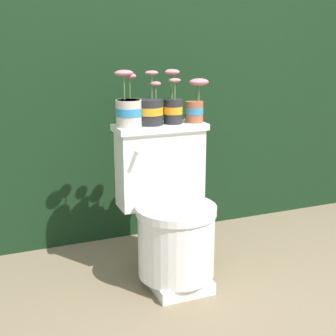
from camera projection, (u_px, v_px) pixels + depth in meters
ground_plane at (185, 278)px, 2.26m from camera, size 12.00×12.00×0.00m
hedge_backdrop at (115, 86)px, 3.06m from camera, size 4.33×1.09×1.65m
toilet at (170, 215)px, 2.18m from camera, size 0.43×0.47×0.73m
potted_plant_left at (129, 109)px, 2.11m from camera, size 0.12×0.13×0.25m
potted_plant_midleft at (150, 110)px, 2.15m from camera, size 0.12×0.12×0.25m
potted_plant_middle at (172, 105)px, 2.18m from camera, size 0.09×0.09×0.25m
potted_plant_midright at (195, 104)px, 2.22m from camera, size 0.12×0.09×0.21m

